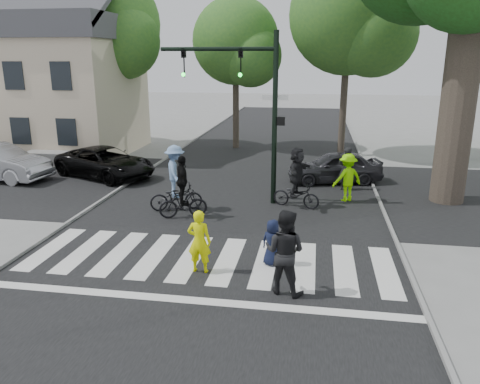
% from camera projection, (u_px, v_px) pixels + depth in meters
% --- Properties ---
extents(ground, '(120.00, 120.00, 0.00)m').
position_uv_depth(ground, '(200.00, 276.00, 11.38)').
color(ground, gray).
rests_on(ground, ground).
extents(road_stem, '(10.00, 70.00, 0.01)m').
position_uv_depth(road_stem, '(235.00, 212.00, 16.12)').
color(road_stem, black).
rests_on(road_stem, ground).
extents(road_cross, '(70.00, 10.00, 0.01)m').
position_uv_depth(road_cross, '(248.00, 188.00, 18.97)').
color(road_cross, black).
rests_on(road_cross, ground).
extents(curb_left, '(0.10, 70.00, 0.10)m').
position_uv_depth(curb_left, '(98.00, 203.00, 16.90)').
color(curb_left, gray).
rests_on(curb_left, ground).
extents(curb_right, '(0.10, 70.00, 0.10)m').
position_uv_depth(curb_right, '(387.00, 218.00, 15.33)').
color(curb_right, gray).
rests_on(curb_right, ground).
extents(crosswalk, '(10.00, 3.85, 0.01)m').
position_uv_depth(crosswalk, '(206.00, 264.00, 12.01)').
color(crosswalk, silver).
rests_on(crosswalk, ground).
extents(traffic_signal, '(4.45, 0.29, 6.00)m').
position_uv_depth(traffic_signal, '(251.00, 94.00, 16.13)').
color(traffic_signal, black).
rests_on(traffic_signal, ground).
extents(bg_tree_0, '(5.46, 5.20, 8.97)m').
position_uv_depth(bg_tree_0, '(33.00, 39.00, 26.99)').
color(bg_tree_0, brown).
rests_on(bg_tree_0, ground).
extents(bg_tree_1, '(6.09, 5.80, 9.80)m').
position_uv_depth(bg_tree_1, '(111.00, 28.00, 25.57)').
color(bg_tree_1, brown).
rests_on(bg_tree_1, ground).
extents(bg_tree_2, '(5.04, 4.80, 8.40)m').
position_uv_depth(bg_tree_2, '(239.00, 45.00, 25.81)').
color(bg_tree_2, brown).
rests_on(bg_tree_2, ground).
extents(bg_tree_3, '(6.30, 6.00, 10.20)m').
position_uv_depth(bg_tree_3, '(355.00, 19.00, 23.27)').
color(bg_tree_3, brown).
rests_on(bg_tree_3, ground).
extents(house, '(8.40, 8.10, 8.82)m').
position_uv_depth(house, '(55.00, 83.00, 25.37)').
color(house, beige).
rests_on(house, ground).
extents(pedestrian_woman, '(0.59, 0.40, 1.61)m').
position_uv_depth(pedestrian_woman, '(199.00, 241.00, 11.39)').
color(pedestrian_woman, '#EDF703').
rests_on(pedestrian_woman, ground).
extents(pedestrian_child, '(0.69, 0.58, 1.21)m').
position_uv_depth(pedestrian_child, '(272.00, 243.00, 11.84)').
color(pedestrian_child, black).
rests_on(pedestrian_child, ground).
extents(pedestrian_adult, '(1.13, 0.99, 1.96)m').
position_uv_depth(pedestrian_adult, '(285.00, 252.00, 10.34)').
color(pedestrian_adult, black).
rests_on(pedestrian_adult, ground).
extents(cyclist_left, '(1.90, 1.34, 2.28)m').
position_uv_depth(cyclist_left, '(176.00, 182.00, 16.05)').
color(cyclist_left, black).
rests_on(cyclist_left, ground).
extents(cyclist_mid, '(1.65, 1.05, 2.09)m').
position_uv_depth(cyclist_mid, '(183.00, 193.00, 15.32)').
color(cyclist_mid, black).
rests_on(cyclist_mid, ground).
extents(cyclist_right, '(1.79, 1.66, 2.15)m').
position_uv_depth(cyclist_right, '(297.00, 181.00, 16.36)').
color(cyclist_right, black).
rests_on(cyclist_right, ground).
extents(car_suv, '(5.26, 3.97, 1.33)m').
position_uv_depth(car_suv, '(105.00, 162.00, 20.63)').
color(car_suv, black).
rests_on(car_suv, ground).
extents(car_grey, '(4.17, 2.44, 1.33)m').
position_uv_depth(car_grey, '(335.00, 167.00, 19.76)').
color(car_grey, '#2C2C31').
rests_on(car_grey, ground).
extents(bystander_hivis, '(1.32, 1.14, 1.78)m').
position_uv_depth(bystander_hivis, '(347.00, 178.00, 17.12)').
color(bystander_hivis, '#86FB02').
rests_on(bystander_hivis, ground).
extents(bystander_dark, '(0.70, 0.54, 1.72)m').
position_uv_depth(bystander_dark, '(346.00, 169.00, 18.59)').
color(bystander_dark, black).
rests_on(bystander_dark, ground).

